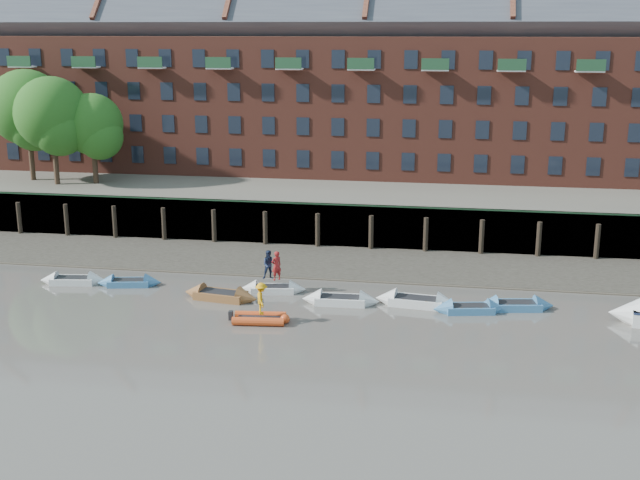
% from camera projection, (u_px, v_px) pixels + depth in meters
% --- Properties ---
extents(ground, '(220.00, 220.00, 0.00)m').
position_uv_depth(ground, '(283.00, 366.00, 38.89)').
color(ground, '#5C5750').
rests_on(ground, ground).
extents(foreshore, '(110.00, 8.00, 0.50)m').
position_uv_depth(foreshore, '(337.00, 263.00, 56.05)').
color(foreshore, '#3D382F').
rests_on(foreshore, ground).
extents(mud_band, '(110.00, 1.60, 0.10)m').
position_uv_depth(mud_band, '(329.00, 277.00, 52.81)').
color(mud_band, '#4C4336').
rests_on(mud_band, ground).
extents(river_wall, '(110.00, 1.23, 3.30)m').
position_uv_depth(river_wall, '(345.00, 226.00, 59.82)').
color(river_wall, '#2D2A26').
rests_on(river_wall, ground).
extents(bank_terrace, '(110.00, 28.00, 3.20)m').
position_uv_depth(bank_terrace, '(366.00, 191.00, 72.81)').
color(bank_terrace, '#5E594D').
rests_on(bank_terrace, ground).
extents(apartment_terrace, '(80.60, 15.56, 20.98)m').
position_uv_depth(apartment_terrace, '(369.00, 64.00, 70.88)').
color(apartment_terrace, brown).
rests_on(apartment_terrace, bank_terrace).
extents(tree_cluster, '(11.76, 7.74, 9.40)m').
position_uv_depth(tree_cluster, '(50.00, 113.00, 66.75)').
color(tree_cluster, '#3A281C').
rests_on(tree_cluster, bank_terrace).
extents(rowboat_0, '(4.41, 1.84, 1.24)m').
position_uv_depth(rowboat_0, '(73.00, 280.00, 51.41)').
color(rowboat_0, silver).
rests_on(rowboat_0, ground).
extents(rowboat_1, '(4.20, 1.94, 1.17)m').
position_uv_depth(rowboat_1, '(129.00, 283.00, 51.00)').
color(rowboat_1, teal).
rests_on(rowboat_1, ground).
extents(rowboat_2, '(4.94, 2.09, 1.39)m').
position_uv_depth(rowboat_2, '(221.00, 295.00, 48.43)').
color(rowboat_2, brown).
rests_on(rowboat_2, ground).
extents(rowboat_3, '(4.25, 1.78, 1.19)m').
position_uv_depth(rowboat_3, '(273.00, 289.00, 49.72)').
color(rowboat_3, silver).
rests_on(rowboat_3, ground).
extents(rowboat_4, '(4.67, 1.51, 1.34)m').
position_uv_depth(rowboat_4, '(341.00, 300.00, 47.62)').
color(rowboat_4, silver).
rests_on(rowboat_4, ground).
extents(rowboat_5, '(5.06, 2.00, 1.43)m').
position_uv_depth(rowboat_5, '(416.00, 301.00, 47.34)').
color(rowboat_5, silver).
rests_on(rowboat_5, ground).
extents(rowboat_6, '(4.41, 2.03, 1.23)m').
position_uv_depth(rowboat_6, '(470.00, 309.00, 46.21)').
color(rowboat_6, teal).
rests_on(rowboat_6, ground).
extents(rowboat_7, '(4.62, 2.02, 1.30)m').
position_uv_depth(rowboat_7, '(515.00, 306.00, 46.71)').
color(rowboat_7, teal).
rests_on(rowboat_7, ground).
extents(rib_tender, '(3.21, 1.75, 0.55)m').
position_uv_depth(rib_tender, '(262.00, 318.00, 44.61)').
color(rib_tender, '#D04619').
rests_on(rib_tender, ground).
extents(person_rower_a, '(0.79, 0.78, 1.84)m').
position_uv_depth(person_rower_a, '(276.00, 266.00, 49.33)').
color(person_rower_a, maroon).
rests_on(person_rower_a, rowboat_3).
extents(person_rower_b, '(1.06, 0.93, 1.82)m').
position_uv_depth(person_rower_b, '(269.00, 265.00, 49.58)').
color(person_rower_b, '#19233F').
rests_on(person_rower_b, rowboat_3).
extents(person_rib_crew, '(0.97, 1.31, 1.80)m').
position_uv_depth(person_rib_crew, '(262.00, 299.00, 44.29)').
color(person_rib_crew, orange).
rests_on(person_rib_crew, rib_tender).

